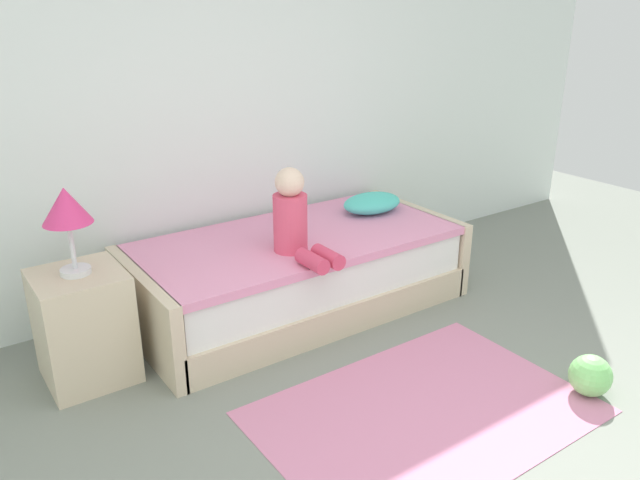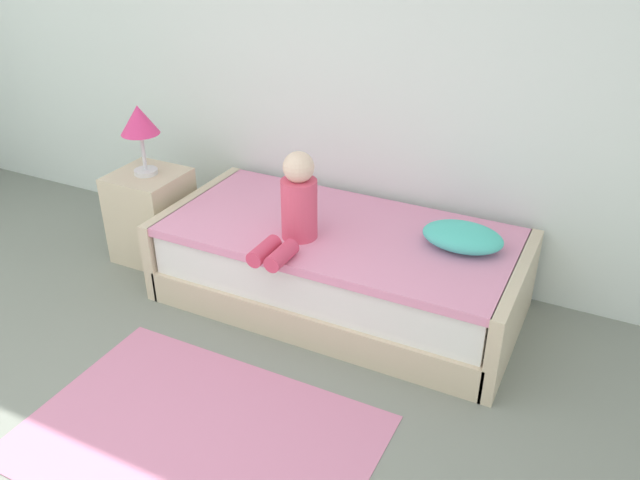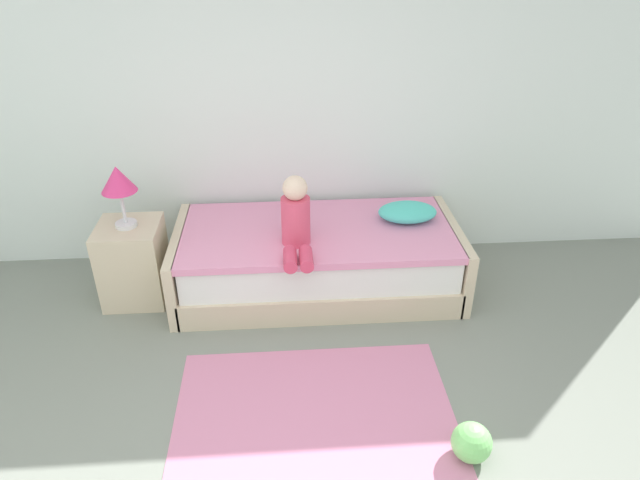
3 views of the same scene
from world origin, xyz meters
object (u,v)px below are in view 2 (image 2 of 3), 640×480
at_px(nightstand, 152,216).
at_px(child_figure, 295,207).
at_px(table_lamp, 139,123).
at_px(bed, 339,267).
at_px(pillow, 463,237).

bearing_deg(nightstand, child_figure, -8.92).
bearing_deg(child_figure, nightstand, 171.08).
relative_size(nightstand, table_lamp, 1.33).
relative_size(bed, table_lamp, 4.69).
distance_m(nightstand, pillow, 2.06).
height_order(table_lamp, child_figure, table_lamp).
xyz_separation_m(nightstand, table_lamp, (0.00, 0.00, 0.64)).
distance_m(nightstand, table_lamp, 0.64).
bearing_deg(table_lamp, pillow, 3.99).
height_order(bed, table_lamp, table_lamp).
bearing_deg(bed, child_figure, -125.40).
distance_m(bed, nightstand, 1.35).
distance_m(table_lamp, pillow, 2.07).
xyz_separation_m(bed, nightstand, (-1.35, -0.04, 0.05)).
bearing_deg(pillow, bed, -171.69).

